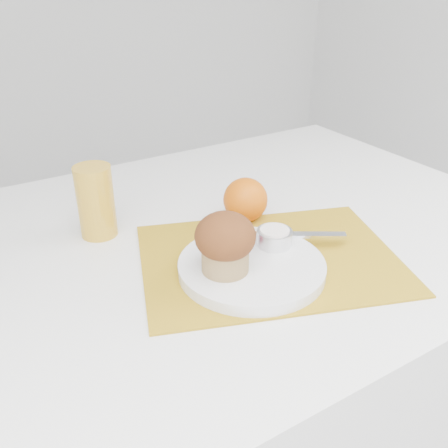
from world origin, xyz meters
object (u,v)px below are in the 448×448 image
table (208,390)px  juice_glass (96,202)px  plate (252,267)px  muffin (225,242)px  orange (245,200)px

table → juice_glass: 0.48m
plate → muffin: muffin is taller
juice_glass → muffin: bearing=-65.4°
table → plate: size_ratio=5.36×
plate → juice_glass: 0.29m
plate → table: bearing=89.5°
orange → juice_glass: (-0.25, 0.09, 0.02)m
table → muffin: bearing=-108.3°
plate → muffin: 0.07m
table → juice_glass: size_ratio=9.53×
orange → plate: bearing=-120.6°
table → orange: 0.43m
orange → juice_glass: juice_glass is taller
table → plate: bearing=-90.5°
plate → muffin: (-0.05, 0.00, 0.06)m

